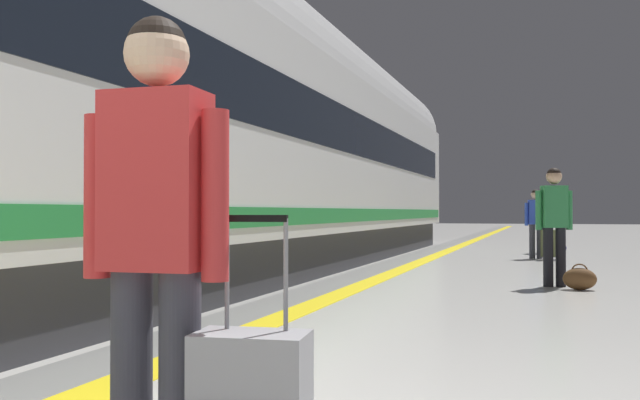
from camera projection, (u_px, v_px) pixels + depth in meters
The scene contains 10 objects.
safety_line_strip at pixel (384, 276), 11.13m from camera, with size 0.36×80.00×0.01m, color yellow.
tactile_edge_band at pixel (360, 276), 11.26m from camera, with size 0.75×80.00×0.01m, color slate.
high_speed_train at pixel (151, 99), 8.66m from camera, with size 2.94×31.10×4.97m.
traveller_foreground at pixel (156, 227), 2.36m from camera, with size 0.55×0.23×1.75m.
passenger_near at pixel (554, 218), 9.68m from camera, with size 0.50×0.30×1.69m.
duffel_bag_near at pixel (580, 279), 9.25m from camera, with size 0.44×0.26×0.36m.
passenger_mid at pixel (544, 217), 17.48m from camera, with size 0.49×0.26×1.59m.
duffel_bag_mid at pixel (557, 248), 17.09m from camera, with size 0.44×0.26×0.36m.
passenger_far at pixel (536, 218), 15.40m from camera, with size 0.48×0.25×1.57m.
suitcase_far at pixel (551, 243), 15.06m from camera, with size 0.43×0.35×1.05m.
Camera 1 is at (1.71, -0.91, 1.07)m, focal length 38.23 mm.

